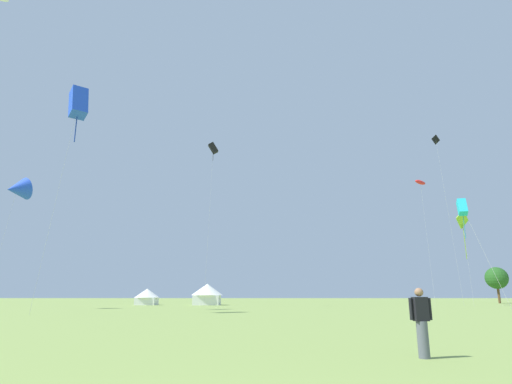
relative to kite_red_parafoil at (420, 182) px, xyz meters
The scene contains 11 objects.
kite_red_parafoil is the anchor object (origin of this frame).
kite_black_diamond 6.18m from the kite_red_parafoil, 73.75° to the right, with size 1.79×1.16×24.69m.
kite_blue_box 50.25m from the kite_red_parafoil, 144.83° to the right, with size 2.76×2.38×19.73m.
kite_cyan_box 33.28m from the kite_red_parafoil, 105.98° to the right, with size 2.46×2.44×9.06m.
kite_blue_delta 55.67m from the kite_red_parafoil, 162.29° to the right, with size 3.66×3.72×14.89m.
kite_black_box 32.41m from the kite_red_parafoil, 167.76° to the right, with size 1.56×1.23×22.65m.
kite_lime_diamond 9.05m from the kite_red_parafoil, 51.00° to the right, with size 2.41×1.84×13.25m.
person_spectator 58.92m from the kite_red_parafoil, 111.56° to the right, with size 0.57×0.28×1.73m.
festival_tent_right 45.92m from the kite_red_parafoil, behind, with size 3.79×3.79×2.47m.
festival_tent_left 37.27m from the kite_red_parafoil, behind, with size 4.94×4.94×3.21m.
tree_distant_left 30.03m from the kite_red_parafoil, 42.54° to the left, with size 4.06×4.06×6.65m.
Camera 1 is at (0.42, -3.89, 1.56)m, focal length 29.66 mm.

